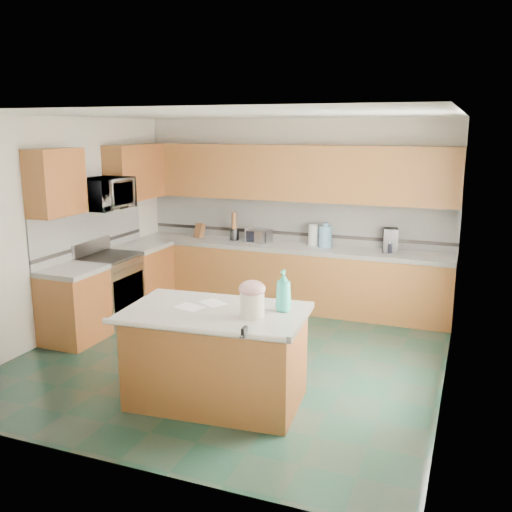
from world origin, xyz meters
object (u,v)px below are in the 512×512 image
at_px(island_top, 216,313).
at_px(soap_bottle_island, 283,291).
at_px(island_base, 216,359).
at_px(toaster_oven, 259,236).
at_px(knife_block, 200,231).
at_px(treat_jar, 252,305).
at_px(coffee_maker, 390,240).

bearing_deg(island_top, soap_bottle_island, 13.23).
bearing_deg(island_base, toaster_oven, 99.03).
xyz_separation_m(island_top, toaster_oven, (-0.77, 3.11, 0.13)).
bearing_deg(soap_bottle_island, knife_block, 128.93).
relative_size(treat_jar, coffee_maker, 0.70).
bearing_deg(treat_jar, island_top, 147.67).
bearing_deg(toaster_oven, island_base, -54.98).
distance_m(knife_block, toaster_oven, 0.96).
xyz_separation_m(island_base, knife_block, (-1.73, 3.11, 0.60)).
distance_m(island_base, soap_bottle_island, 0.93).
distance_m(toaster_oven, coffee_maker, 1.90).
bearing_deg(soap_bottle_island, toaster_oven, 115.41).
bearing_deg(treat_jar, island_base, 147.67).
relative_size(island_top, toaster_oven, 4.86).
xyz_separation_m(island_base, treat_jar, (0.39, -0.07, 0.60)).
height_order(island_top, knife_block, knife_block).
height_order(island_base, toaster_oven, toaster_oven).
bearing_deg(island_top, toaster_oven, 99.03).
bearing_deg(island_top, coffee_maker, 65.40).
bearing_deg(toaster_oven, soap_bottle_island, -43.82).
relative_size(island_top, coffee_maker, 5.14).
bearing_deg(toaster_oven, knife_block, -158.82).
distance_m(island_top, knife_block, 3.56).
relative_size(island_base, toaster_oven, 4.56).
bearing_deg(soap_bottle_island, island_base, -161.55).
relative_size(island_base, treat_jar, 6.89).
relative_size(treat_jar, toaster_oven, 0.66).
xyz_separation_m(treat_jar, knife_block, (-2.12, 3.19, -0.00)).
distance_m(treat_jar, toaster_oven, 3.39).
relative_size(island_base, island_top, 0.94).
xyz_separation_m(soap_bottle_island, knife_block, (-2.32, 2.92, -0.08)).
bearing_deg(toaster_oven, island_top, -54.98).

